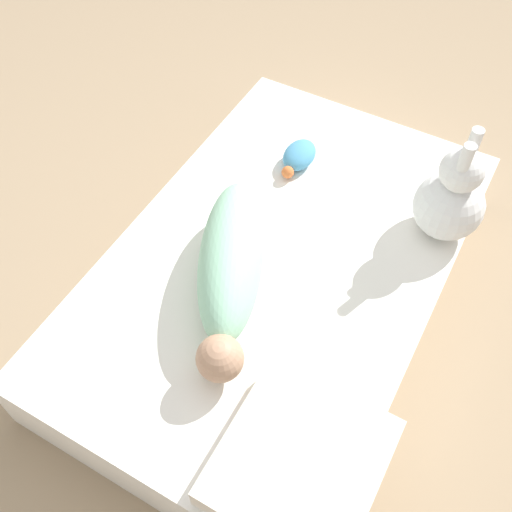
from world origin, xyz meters
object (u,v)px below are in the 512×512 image
Objects in this scene: turtle_plush at (299,156)px; bunny_plush at (451,199)px; pillow at (301,462)px; swaddled_baby at (230,266)px.

bunny_plush is at bearing 85.47° from turtle_plush.
swaddled_baby is at bearing -132.30° from pillow.
bunny_plush is at bearing 112.19° from swaddled_baby.
turtle_plush is at bearing -153.06° from pillow.
turtle_plush is at bearing -94.53° from bunny_plush.
pillow is 0.81m from bunny_plush.
turtle_plush is (-0.04, -0.47, -0.09)m from bunny_plush.
bunny_plush reaches higher than pillow.
pillow is 2.19× the size of turtle_plush.
bunny_plush is (-0.46, 0.42, 0.04)m from swaddled_baby.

